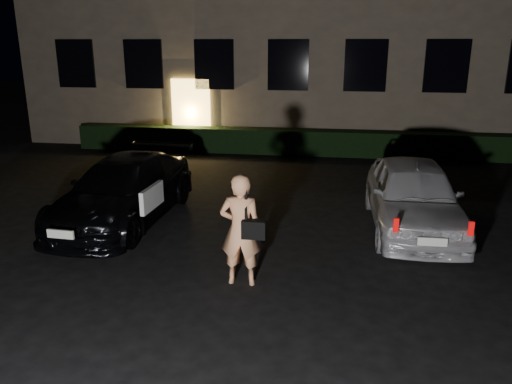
# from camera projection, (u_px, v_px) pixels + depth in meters

# --- Properties ---
(ground) EXTENTS (80.00, 80.00, 0.00)m
(ground) POSITION_uv_depth(u_px,v_px,m) (217.00, 299.00, 7.60)
(ground) COLOR black
(ground) RESTS_ON ground
(hedge) EXTENTS (15.00, 0.70, 0.85)m
(hedge) POSITION_uv_depth(u_px,v_px,m) (286.00, 142.00, 17.41)
(hedge) COLOR black
(hedge) RESTS_ON ground
(sedan) EXTENTS (2.14, 4.84, 1.36)m
(sedan) POSITION_uv_depth(u_px,v_px,m) (124.00, 190.00, 10.81)
(sedan) COLOR black
(sedan) RESTS_ON ground
(hatch) EXTENTS (1.79, 4.30, 1.45)m
(hatch) POSITION_uv_depth(u_px,v_px,m) (413.00, 195.00, 10.28)
(hatch) COLOR silver
(hatch) RESTS_ON ground
(man) EXTENTS (0.76, 0.46, 1.84)m
(man) POSITION_uv_depth(u_px,v_px,m) (241.00, 230.00, 7.86)
(man) COLOR #EE9F6C
(man) RESTS_ON ground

